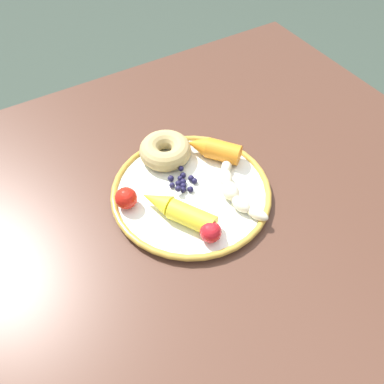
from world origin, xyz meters
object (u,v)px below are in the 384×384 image
carrot_yellow (178,211)px  tomato_mid (126,198)px  blueberry_pile (182,182)px  plate (192,193)px  dining_table (214,211)px  tomato_near (211,232)px  banana (235,190)px  donut (165,150)px  carrot_orange (213,149)px

carrot_yellow → tomato_mid: (-0.07, 0.07, 0.00)m
blueberry_pile → tomato_mid: (-0.11, 0.01, 0.01)m
plate → tomato_mid: tomato_mid is taller
dining_table → tomato_near: bearing=-127.1°
plate → carrot_yellow: carrot_yellow is taller
blueberry_pile → tomato_near: size_ratio=1.62×
plate → banana: banana is taller
donut → tomato_mid: bearing=-148.8°
banana → tomato_near: tomato_near is taller
carrot_yellow → tomato_mid: tomato_mid is taller
donut → plate: bearing=-90.8°
donut → blueberry_pile: donut is taller
banana → carrot_yellow: (-0.12, 0.01, 0.01)m
plate → carrot_orange: size_ratio=2.68×
tomato_mid → carrot_yellow: bearing=-47.6°
banana → blueberry_pile: bearing=134.6°
plate → tomato_mid: 0.12m
dining_table → donut: 0.17m
carrot_orange → plate: bearing=-144.5°
carrot_orange → blueberry_pile: (-0.09, -0.03, -0.01)m
banana → blueberry_pile: (-0.07, 0.07, -0.01)m
donut → blueberry_pile: bearing=-95.3°
carrot_orange → tomato_near: size_ratio=3.01×
donut → tomato_mid: 0.14m
dining_table → banana: (0.01, -0.05, 0.11)m
carrot_yellow → blueberry_pile: 0.08m
carrot_orange → donut: carrot_orange is taller
dining_table → tomato_near: tomato_near is taller
dining_table → blueberry_pile: 0.12m
plate → dining_table: bearing=3.2°
plate → tomato_near: bearing=-104.0°
banana → plate: bearing=144.6°
dining_table → tomato_near: 0.18m
carrot_orange → dining_table: bearing=-117.1°
carrot_orange → tomato_near: 0.20m
tomato_mid → plate: bearing=-16.1°
dining_table → donut: size_ratio=9.71×
carrot_yellow → donut: bearing=69.6°
plate → banana: bearing=-35.4°
carrot_yellow → donut: donut is taller
banana → carrot_orange: (0.02, 0.11, 0.01)m
donut → blueberry_pile: 0.08m
carrot_yellow → banana: bearing=-4.0°
plate → donut: (0.00, 0.11, 0.02)m
carrot_orange → tomato_near: (-0.11, -0.16, -0.00)m
banana → donut: bearing=112.6°
tomato_near → tomato_mid: 0.17m
dining_table → tomato_mid: 0.21m
dining_table → donut: (-0.05, 0.10, 0.12)m
blueberry_pile → tomato_near: 0.13m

